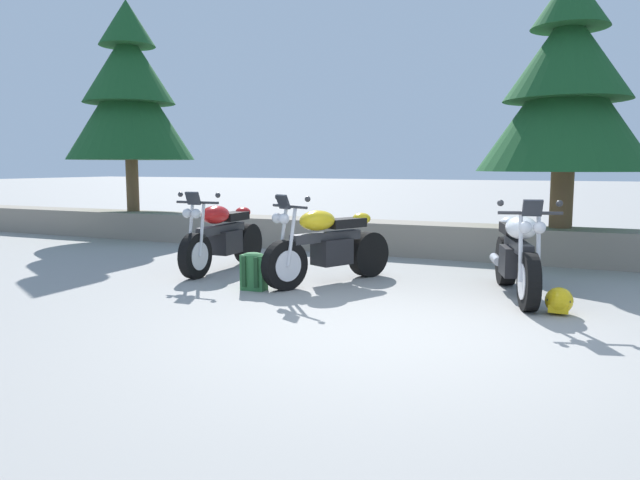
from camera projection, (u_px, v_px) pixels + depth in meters
name	position (u px, v px, depth m)	size (l,w,h in m)	color
ground_plane	(411.00, 333.00, 5.55)	(120.00, 120.00, 0.00)	gray
stone_wall	(492.00, 243.00, 9.86)	(36.00, 0.80, 0.55)	gray
motorcycle_red_near_left	(222.00, 237.00, 8.80)	(0.67, 2.06, 1.18)	black
motorcycle_yellow_centre	(327.00, 246.00, 7.84)	(1.11, 1.93, 1.18)	black
motorcycle_white_far_right	(517.00, 256.00, 7.02)	(0.90, 2.02, 1.18)	black
rider_backpack	(254.00, 270.00, 7.43)	(0.31, 0.27, 0.47)	#2D6B38
rider_helmet	(559.00, 301.00, 6.23)	(0.28, 0.28, 0.28)	yellow
pine_tree_far_left	(129.00, 93.00, 12.73)	(2.64, 2.64, 4.40)	brown
pine_tree_mid_left	(567.00, 88.00, 9.28)	(2.65, 2.65, 3.91)	brown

